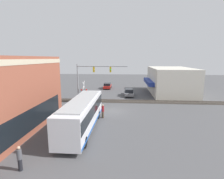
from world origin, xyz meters
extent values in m
plane|color=#4C4C4F|center=(0.00, 0.00, 0.00)|extent=(120.00, 120.00, 0.00)
cube|color=beige|center=(-8.19, 7.65, 7.38)|extent=(15.27, 0.36, 0.50)
cube|color=black|center=(-8.19, 7.55, 1.70)|extent=(12.66, 0.12, 2.20)
cube|color=beige|center=(13.91, -11.66, 2.84)|extent=(13.97, 8.32, 5.68)
cube|color=navy|center=(13.91, -6.95, 2.60)|extent=(9.78, 1.20, 0.80)
cube|color=silver|center=(-6.98, 2.80, 1.84)|extent=(11.58, 2.55, 2.83)
cube|color=black|center=(-6.98, 2.80, 2.26)|extent=(11.35, 2.59, 1.19)
cube|color=#194CA5|center=(-6.98, 2.80, 0.59)|extent=(11.35, 2.58, 0.24)
cube|color=#A5A8AA|center=(-6.98, 2.80, 3.31)|extent=(9.84, 2.17, 0.12)
cylinder|color=black|center=(-3.38, 2.80, 0.50)|extent=(1.00, 2.57, 1.00)
cylinder|color=black|center=(-10.97, 2.80, 0.50)|extent=(1.00, 2.57, 1.00)
cylinder|color=gray|center=(4.48, 6.39, 3.39)|extent=(0.20, 0.20, 6.78)
cylinder|color=gray|center=(4.48, 2.13, 6.38)|extent=(0.16, 8.51, 0.16)
cube|color=gold|center=(4.48, 3.55, 5.83)|extent=(0.30, 0.27, 0.90)
sphere|color=yellow|center=(4.31, 3.55, 5.83)|extent=(0.20, 0.20, 0.20)
cube|color=gold|center=(4.48, 0.72, 5.83)|extent=(0.30, 0.27, 0.90)
sphere|color=green|center=(4.31, 0.72, 5.83)|extent=(0.20, 0.20, 0.20)
cylinder|color=gray|center=(4.46, 5.35, 1.80)|extent=(0.14, 0.14, 3.60)
cube|color=white|center=(4.46, 5.35, 3.10)|extent=(1.41, 0.06, 1.41)
cube|color=white|center=(4.46, 5.35, 3.10)|extent=(1.41, 0.06, 1.41)
cylinder|color=#38383A|center=(4.46, 5.35, 2.30)|extent=(0.08, 0.90, 0.08)
sphere|color=red|center=(4.41, 4.90, 2.30)|extent=(0.28, 0.28, 0.28)
sphere|color=red|center=(4.41, 5.80, 2.30)|extent=(0.28, 0.28, 0.28)
cube|color=#332D28|center=(6.00, 0.00, 0.01)|extent=(2.60, 60.00, 0.03)
cube|color=#6B6056|center=(5.28, 0.00, 0.07)|extent=(0.07, 60.00, 0.15)
cube|color=#6B6056|center=(6.72, 0.00, 0.07)|extent=(0.07, 60.00, 0.15)
cube|color=slate|center=(11.07, -2.60, 0.54)|extent=(4.75, 1.80, 0.57)
cube|color=black|center=(10.83, -2.60, 1.16)|extent=(2.61, 1.62, 0.68)
cylinder|color=black|center=(12.54, -2.60, 0.32)|extent=(0.64, 1.82, 0.64)
cylinder|color=black|center=(9.60, -2.60, 0.32)|extent=(0.64, 1.82, 0.64)
cube|color=#B21E19|center=(19.52, 2.80, 0.53)|extent=(4.74, 1.80, 0.56)
cube|color=black|center=(19.28, 2.80, 1.14)|extent=(2.61, 1.62, 0.66)
cylinder|color=black|center=(20.99, 2.80, 0.32)|extent=(0.64, 1.82, 0.64)
cylinder|color=black|center=(18.05, 2.80, 0.32)|extent=(0.64, 1.82, 0.64)
cylinder|color=#473828|center=(-3.15, 1.08, 0.43)|extent=(0.28, 0.28, 0.86)
cylinder|color=maroon|center=(-3.15, 1.08, 1.22)|extent=(0.34, 0.34, 0.72)
sphere|color=tan|center=(-3.15, 1.08, 1.70)|extent=(0.23, 0.23, 0.23)
cylinder|color=black|center=(-14.43, 5.39, 0.43)|extent=(0.28, 0.28, 0.87)
cylinder|color=#4C4C51|center=(-14.43, 5.39, 1.23)|extent=(0.34, 0.34, 0.72)
sphere|color=tan|center=(-14.43, 5.39, 1.70)|extent=(0.23, 0.23, 0.23)
camera|label=1|loc=(-24.90, -1.81, 7.72)|focal=28.00mm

